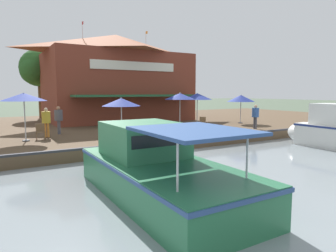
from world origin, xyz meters
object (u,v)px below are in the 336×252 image
(cafe_chair_under_first_umbrella, at_px, (203,122))
(person_near_entrance, at_px, (59,117))
(patio_umbrella_back_row, at_px, (24,97))
(waterfront_restaurant, at_px, (117,77))
(cafe_chair_mid_patio, at_px, (107,132))
(patio_umbrella_near_quay_edge, at_px, (197,96))
(person_mid_patio, at_px, (46,119))
(patio_umbrella_mid_patio_right, at_px, (180,96))
(person_at_quay_edge, at_px, (255,114))
(patio_umbrella_mid_patio_left, at_px, (241,98))
(tree_upstream_bank, at_px, (38,69))
(cafe_chair_facing_river, at_px, (40,131))
(motorboat_mid_row, at_px, (149,166))
(patio_umbrella_far_corner, at_px, (121,102))

(cafe_chair_under_first_umbrella, bearing_deg, person_near_entrance, -104.96)
(patio_umbrella_back_row, xyz_separation_m, person_near_entrance, (-1.88, 2.03, -1.23))
(waterfront_restaurant, height_order, cafe_chair_mid_patio, waterfront_restaurant)
(patio_umbrella_near_quay_edge, distance_m, person_mid_patio, 11.04)
(patio_umbrella_mid_patio_right, height_order, person_at_quay_edge, patio_umbrella_mid_patio_right)
(patio_umbrella_back_row, bearing_deg, patio_umbrella_mid_patio_left, 93.85)
(cafe_chair_mid_patio, distance_m, person_near_entrance, 4.38)
(patio_umbrella_mid_patio_right, height_order, patio_umbrella_near_quay_edge, patio_umbrella_mid_patio_right)
(person_at_quay_edge, distance_m, tree_upstream_bank, 21.16)
(person_mid_patio, bearing_deg, person_near_entrance, 138.41)
(waterfront_restaurant, xyz_separation_m, cafe_chair_mid_patio, (11.53, -5.01, -3.49))
(waterfront_restaurant, distance_m, cafe_chair_under_first_umbrella, 10.87)
(patio_umbrella_mid_patio_left, bearing_deg, cafe_chair_facing_river, -87.02)
(patio_umbrella_near_quay_edge, xyz_separation_m, tree_upstream_bank, (-13.41, -9.51, 2.60))
(person_near_entrance, bearing_deg, cafe_chair_facing_river, -38.60)
(person_near_entrance, relative_size, tree_upstream_bank, 0.25)
(cafe_chair_facing_river, height_order, cafe_chair_under_first_umbrella, same)
(person_at_quay_edge, relative_size, tree_upstream_bank, 0.25)
(waterfront_restaurant, distance_m, motorboat_mid_row, 19.69)
(patio_umbrella_near_quay_edge, distance_m, motorboat_mid_row, 14.19)
(person_near_entrance, bearing_deg, patio_umbrella_back_row, -47.16)
(patio_umbrella_mid_patio_right, distance_m, person_mid_patio, 8.48)
(cafe_chair_facing_river, xyz_separation_m, cafe_chair_mid_patio, (2.41, 2.95, 0.00))
(cafe_chair_mid_patio, distance_m, tree_upstream_bank, 17.56)
(cafe_chair_under_first_umbrella, height_order, person_mid_patio, person_mid_patio)
(patio_umbrella_mid_patio_left, distance_m, person_mid_patio, 15.20)
(patio_umbrella_back_row, xyz_separation_m, cafe_chair_under_first_umbrella, (0.57, 11.20, -1.84))
(patio_umbrella_near_quay_edge, xyz_separation_m, cafe_chair_under_first_umbrella, (2.02, -0.94, -1.77))
(patio_umbrella_mid_patio_right, height_order, patio_umbrella_far_corner, patio_umbrella_mid_patio_right)
(patio_umbrella_near_quay_edge, relative_size, person_at_quay_edge, 1.50)
(cafe_chair_facing_river, xyz_separation_m, person_near_entrance, (-1.59, 1.27, 0.60))
(waterfront_restaurant, bearing_deg, person_at_quay_edge, 26.41)
(patio_umbrella_mid_patio_left, height_order, cafe_chair_mid_patio, patio_umbrella_mid_patio_left)
(tree_upstream_bank, bearing_deg, person_mid_patio, -5.94)
(cafe_chair_under_first_umbrella, bearing_deg, patio_umbrella_near_quay_edge, 155.10)
(patio_umbrella_mid_patio_left, distance_m, tree_upstream_bank, 19.62)
(patio_umbrella_mid_patio_left, relative_size, patio_umbrella_far_corner, 1.05)
(cafe_chair_mid_patio, distance_m, cafe_chair_under_first_umbrella, 7.65)
(patio_umbrella_back_row, bearing_deg, cafe_chair_under_first_umbrella, 87.08)
(cafe_chair_under_first_umbrella, relative_size, person_near_entrance, 0.50)
(waterfront_restaurant, xyz_separation_m, tree_upstream_bank, (-5.44, -6.09, 0.88))
(cafe_chair_facing_river, height_order, person_near_entrance, person_near_entrance)
(patio_umbrella_mid_patio_right, xyz_separation_m, patio_umbrella_back_row, (-0.21, -9.49, 0.03))
(waterfront_restaurant, height_order, cafe_chair_under_first_umbrella, waterfront_restaurant)
(person_mid_patio, bearing_deg, waterfront_restaurant, 138.41)
(patio_umbrella_mid_patio_right, relative_size, patio_umbrella_near_quay_edge, 1.00)
(motorboat_mid_row, bearing_deg, person_at_quay_edge, 119.61)
(person_mid_patio, relative_size, tree_upstream_bank, 0.25)
(cafe_chair_facing_river, xyz_separation_m, cafe_chair_under_first_umbrella, (0.86, 10.45, 0.00))
(person_at_quay_edge, relative_size, motorboat_mid_row, 0.21)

